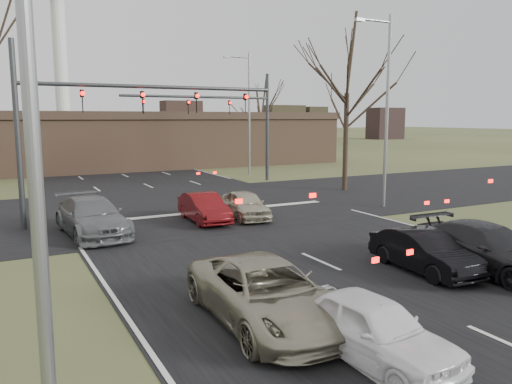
% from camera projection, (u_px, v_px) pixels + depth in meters
% --- Properties ---
extents(ground, '(360.00, 360.00, 0.00)m').
position_uv_depth(ground, '(382.00, 289.00, 14.02)').
color(ground, '#404927').
rests_on(ground, ground).
extents(road_main, '(14.00, 300.00, 0.02)m').
position_uv_depth(road_main, '(74.00, 153.00, 66.58)').
color(road_main, black).
rests_on(road_main, ground).
extents(road_cross, '(200.00, 14.00, 0.02)m').
position_uv_depth(road_cross, '(194.00, 206.00, 27.16)').
color(road_cross, black).
rests_on(road_cross, ground).
extents(building, '(42.40, 10.40, 5.30)m').
position_uv_depth(building, '(128.00, 140.00, 47.83)').
color(building, brown).
rests_on(building, ground).
extents(mast_arm_near, '(12.12, 0.24, 8.00)m').
position_uv_depth(mast_arm_near, '(97.00, 111.00, 22.26)').
color(mast_arm_near, '#383A3D').
rests_on(mast_arm_near, ground).
extents(mast_arm_far, '(11.12, 0.24, 8.00)m').
position_uv_depth(mast_arm_far, '(233.00, 114.00, 36.26)').
color(mast_arm_far, '#383A3D').
rests_on(mast_arm_far, ground).
extents(streetlight_left, '(2.34, 0.25, 10.00)m').
position_uv_depth(streetlight_left, '(44.00, 46.00, 5.64)').
color(streetlight_left, gray).
rests_on(streetlight_left, ground).
extents(streetlight_right_near, '(2.34, 0.25, 10.00)m').
position_uv_depth(streetlight_right_near, '(385.00, 102.00, 26.00)').
color(streetlight_right_near, gray).
rests_on(streetlight_right_near, ground).
extents(streetlight_right_far, '(2.34, 0.25, 10.00)m').
position_uv_depth(streetlight_right_far, '(247.00, 108.00, 41.12)').
color(streetlight_right_far, gray).
rests_on(streetlight_right_far, ground).
extents(tree_right_near, '(6.90, 6.90, 11.50)m').
position_uv_depth(tree_right_near, '(348.00, 52.00, 31.76)').
color(tree_right_near, black).
rests_on(tree_right_near, ground).
extents(tree_right_far, '(5.40, 5.40, 9.00)m').
position_uv_depth(tree_right_far, '(262.00, 96.00, 50.53)').
color(tree_right_far, black).
rests_on(tree_right_far, ground).
extents(car_silver_suv, '(2.60, 5.33, 1.46)m').
position_uv_depth(car_silver_suv, '(266.00, 293.00, 11.64)').
color(car_silver_suv, gray).
rests_on(car_silver_suv, ground).
extents(car_white_sedan, '(1.96, 4.00, 1.31)m').
position_uv_depth(car_white_sedan, '(373.00, 328.00, 9.87)').
color(car_white_sedan, white).
rests_on(car_white_sedan, ground).
extents(car_black_hatch, '(1.67, 4.03, 1.30)m').
position_uv_depth(car_black_hatch, '(424.00, 252.00, 15.53)').
color(car_black_hatch, black).
rests_on(car_black_hatch, ground).
extents(car_charcoal_sedan, '(2.26, 5.18, 1.48)m').
position_uv_depth(car_charcoal_sedan, '(488.00, 249.00, 15.51)').
color(car_charcoal_sedan, black).
rests_on(car_charcoal_sedan, ground).
extents(car_grey_ahead, '(2.60, 5.48, 1.54)m').
position_uv_depth(car_grey_ahead, '(92.00, 217.00, 20.38)').
color(car_grey_ahead, slate).
rests_on(car_grey_ahead, ground).
extents(car_red_ahead, '(1.57, 4.05, 1.31)m').
position_uv_depth(car_red_ahead, '(204.00, 208.00, 23.02)').
color(car_red_ahead, '#5B0D0F').
rests_on(car_red_ahead, ground).
extents(car_silver_ahead, '(2.04, 4.05, 1.32)m').
position_uv_depth(car_silver_ahead, '(245.00, 205.00, 23.78)').
color(car_silver_ahead, '#B8AF95').
rests_on(car_silver_ahead, ground).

